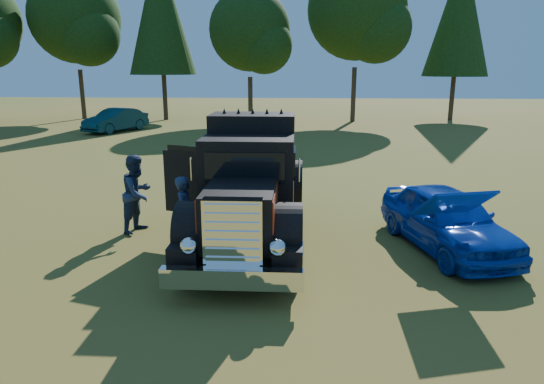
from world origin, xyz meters
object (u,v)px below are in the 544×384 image
(hotrod_coupe, at_px, (447,219))
(spectator_far, at_px, (138,193))
(spectator_near, at_px, (186,214))
(distant_teal_car, at_px, (116,120))
(diamond_t_truck, at_px, (250,191))

(hotrod_coupe, distance_m, spectator_far, 7.55)
(spectator_near, xyz_separation_m, spectator_far, (-1.54, 1.35, 0.12))
(hotrod_coupe, relative_size, distant_teal_car, 0.99)
(diamond_t_truck, bearing_deg, distant_teal_car, 118.04)
(hotrod_coupe, xyz_separation_m, spectator_near, (-5.96, -0.46, 0.16))
(diamond_t_truck, height_order, hotrod_coupe, diamond_t_truck)
(diamond_t_truck, distance_m, spectator_far, 3.02)
(diamond_t_truck, distance_m, spectator_near, 1.60)
(spectator_near, relative_size, distant_teal_car, 0.38)
(hotrod_coupe, xyz_separation_m, spectator_far, (-7.50, 0.88, 0.27))
(spectator_far, xyz_separation_m, distant_teal_car, (-7.94, 19.75, -0.24))
(hotrod_coupe, distance_m, distant_teal_car, 25.77)
(hotrod_coupe, height_order, spectator_near, hotrod_coupe)
(distant_teal_car, bearing_deg, spectator_far, -42.93)
(distant_teal_car, bearing_deg, spectator_near, -40.63)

